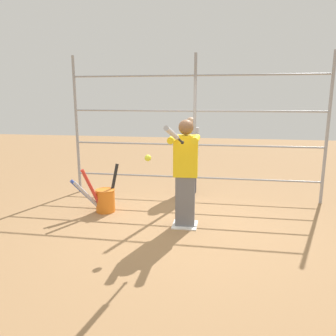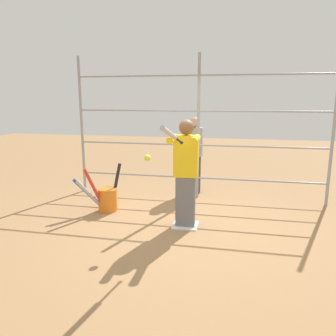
{
  "view_description": "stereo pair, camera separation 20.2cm",
  "coord_description": "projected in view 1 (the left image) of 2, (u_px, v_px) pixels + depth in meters",
  "views": [
    {
      "loc": [
        -0.54,
        5.02,
        2.05
      ],
      "look_at": [
        0.25,
        0.18,
        0.99
      ],
      "focal_mm": 35.0,
      "sensor_mm": 36.0,
      "label": 1
    },
    {
      "loc": [
        -0.74,
        4.98,
        2.05
      ],
      "look_at": [
        0.25,
        0.18,
        0.99
      ],
      "focal_mm": 35.0,
      "sensor_mm": 36.0,
      "label": 2
    }
  ],
  "objects": [
    {
      "name": "home_plate",
      "position": [
        185.0,
        225.0,
        5.36
      ],
      "size": [
        0.4,
        0.4,
        0.02
      ],
      "color": "white",
      "rests_on": "ground"
    },
    {
      "name": "batter",
      "position": [
        185.0,
        170.0,
        5.15
      ],
      "size": [
        0.44,
        0.59,
        1.72
      ],
      "color": "slate",
      "rests_on": "ground"
    },
    {
      "name": "baseball_bat_swinging",
      "position": [
        173.0,
        134.0,
        4.13
      ],
      "size": [
        0.16,
        0.82,
        0.32
      ],
      "color": "black"
    },
    {
      "name": "fence_backstop",
      "position": [
        195.0,
        128.0,
        6.6
      ],
      "size": [
        5.11,
        0.06,
        2.9
      ],
      "color": "#939399",
      "rests_on": "ground"
    },
    {
      "name": "bat_bucket",
      "position": [
        104.0,
        199.0,
        5.96
      ],
      "size": [
        0.73,
        0.64,
        0.86
      ],
      "color": "orange",
      "rests_on": "ground"
    },
    {
      "name": "ground_plane",
      "position": [
        185.0,
        225.0,
        5.36
      ],
      "size": [
        24.0,
        24.0,
        0.0
      ],
      "primitive_type": "plane",
      "color": "#9E754C"
    },
    {
      "name": "softball_in_flight",
      "position": [
        148.0,
        158.0,
        4.75
      ],
      "size": [
        0.1,
        0.1,
        0.1
      ],
      "color": "yellow"
    },
    {
      "name": "bystander_behind_fence",
      "position": [
        190.0,
        154.0,
        7.08
      ],
      "size": [
        0.34,
        0.21,
        1.65
      ],
      "color": "#3F3F47",
      "rests_on": "ground"
    }
  ]
}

